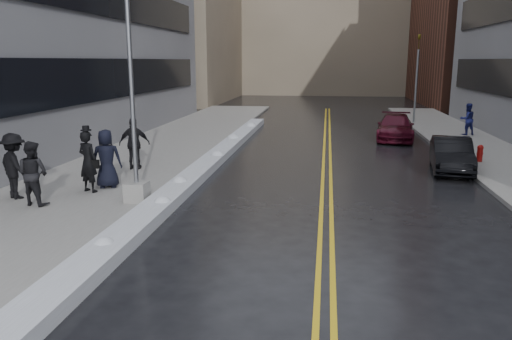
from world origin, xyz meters
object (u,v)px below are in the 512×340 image
(pedestrian_b, at_px, (33,173))
(car_maroon, at_px, (395,127))
(lamppost, at_px, (133,124))
(pedestrian_fedora, at_px, (88,162))
(pedestrian_d, at_px, (134,144))
(pedestrian_e, at_px, (15,166))
(pedestrian_east, at_px, (467,119))
(fire_hydrant, at_px, (480,152))
(car_black, at_px, (451,155))
(traffic_signal, at_px, (417,75))
(pedestrian_c, at_px, (107,159))

(pedestrian_b, bearing_deg, car_maroon, -117.94)
(lamppost, distance_m, pedestrian_fedora, 2.56)
(pedestrian_d, height_order, pedestrian_e, pedestrian_e)
(pedestrian_e, relative_size, pedestrian_east, 1.13)
(fire_hydrant, relative_size, car_black, 0.18)
(pedestrian_d, height_order, car_maroon, pedestrian_d)
(lamppost, height_order, traffic_signal, lamppost)
(lamppost, bearing_deg, pedestrian_c, 137.12)
(car_black, bearing_deg, pedestrian_c, -150.74)
(fire_hydrant, bearing_deg, car_maroon, 111.69)
(car_black, bearing_deg, pedestrian_fedora, -148.86)
(traffic_signal, xyz_separation_m, pedestrian_b, (-14.71, -22.78, -2.28))
(pedestrian_fedora, distance_m, pedestrian_b, 1.91)
(pedestrian_c, bearing_deg, car_maroon, -148.61)
(pedestrian_fedora, bearing_deg, car_maroon, -109.64)
(pedestrian_d, relative_size, pedestrian_east, 1.12)
(fire_hydrant, bearing_deg, pedestrian_c, -155.03)
(lamppost, xyz_separation_m, pedestrian_d, (-1.81, 4.48, -1.35))
(car_black, xyz_separation_m, car_maroon, (-1.14, 8.31, 0.02))
(pedestrian_e, height_order, pedestrian_east, pedestrian_e)
(pedestrian_d, distance_m, pedestrian_east, 19.55)
(car_maroon, bearing_deg, pedestrian_e, -124.76)
(traffic_signal, bearing_deg, pedestrian_fedora, -123.13)
(pedestrian_b, bearing_deg, pedestrian_east, -123.70)
(pedestrian_fedora, xyz_separation_m, pedestrian_c, (0.35, 0.63, -0.02))
(lamppost, xyz_separation_m, car_maroon, (9.61, 14.76, -1.83))
(pedestrian_e, bearing_deg, car_maroon, -101.22)
(traffic_signal, distance_m, pedestrian_c, 24.60)
(traffic_signal, distance_m, pedestrian_east, 6.58)
(pedestrian_c, height_order, pedestrian_east, pedestrian_c)
(traffic_signal, relative_size, pedestrian_e, 2.90)
(lamppost, relative_size, pedestrian_fedora, 3.75)
(pedestrian_c, relative_size, car_black, 0.48)
(traffic_signal, xyz_separation_m, pedestrian_fedora, (-13.78, -21.12, -2.23))
(lamppost, distance_m, pedestrian_e, 4.12)
(pedestrian_e, xyz_separation_m, pedestrian_east, (17.73, 16.39, -0.12))
(lamppost, relative_size, pedestrian_east, 4.16)
(traffic_signal, xyz_separation_m, pedestrian_east, (2.05, -5.80, -2.34))
(lamppost, height_order, pedestrian_east, lamppost)
(pedestrian_d, bearing_deg, pedestrian_b, 65.62)
(car_maroon, bearing_deg, pedestrian_d, -130.69)
(lamppost, relative_size, fire_hydrant, 10.45)
(pedestrian_d, xyz_separation_m, pedestrian_e, (-2.08, -4.67, 0.00))
(pedestrian_fedora, relative_size, pedestrian_c, 1.02)
(pedestrian_b, relative_size, car_black, 0.46)
(car_black, bearing_deg, pedestrian_d, -163.58)
(pedestrian_fedora, distance_m, pedestrian_d, 3.60)
(car_maroon, bearing_deg, pedestrian_east, 26.16)
(pedestrian_east, bearing_deg, pedestrian_d, 20.48)
(pedestrian_b, xyz_separation_m, pedestrian_c, (1.28, 2.29, 0.03))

